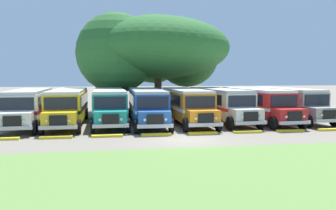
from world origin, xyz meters
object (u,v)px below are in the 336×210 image
(parked_bus_slot_7, at_px, (285,102))
(parked_bus_slot_3, at_px, (147,104))
(parked_bus_slot_0, at_px, (29,105))
(broad_shade_tree, at_px, (154,50))
(parked_bus_slot_6, at_px, (256,103))
(parked_bus_slot_2, at_px, (109,104))
(parked_bus_slot_4, at_px, (186,104))
(parked_bus_slot_5, at_px, (220,103))
(parked_bus_slot_1, at_px, (68,105))

(parked_bus_slot_7, bearing_deg, parked_bus_slot_3, -92.04)
(parked_bus_slot_0, bearing_deg, broad_shade_tree, 126.77)
(parked_bus_slot_0, bearing_deg, parked_bus_slot_6, 85.77)
(parked_bus_slot_2, bearing_deg, parked_bus_slot_4, 84.06)
(parked_bus_slot_2, relative_size, parked_bus_slot_7, 0.99)
(parked_bus_slot_4, bearing_deg, parked_bus_slot_5, 95.99)
(parked_bus_slot_3, relative_size, parked_bus_slot_7, 0.99)
(parked_bus_slot_4, xyz_separation_m, parked_bus_slot_6, (6.26, -0.01, 0.00))
(parked_bus_slot_4, bearing_deg, parked_bus_slot_1, -93.60)
(parked_bus_slot_2, xyz_separation_m, parked_bus_slot_4, (6.35, -0.54, 0.00))
(parked_bus_slot_6, relative_size, broad_shade_tree, 0.67)
(parked_bus_slot_0, height_order, parked_bus_slot_2, same)
(parked_bus_slot_2, bearing_deg, parked_bus_slot_6, 86.44)
(parked_bus_slot_6, distance_m, parked_bus_slot_7, 3.04)
(parked_bus_slot_3, bearing_deg, parked_bus_slot_2, -100.48)
(parked_bus_slot_1, distance_m, parked_bus_slot_4, 9.64)
(parked_bus_slot_5, distance_m, parked_bus_slot_6, 3.19)
(parked_bus_slot_0, distance_m, parked_bus_slot_7, 21.90)
(parked_bus_slot_6, bearing_deg, broad_shade_tree, -144.87)
(parked_bus_slot_5, xyz_separation_m, parked_bus_slot_6, (3.17, -0.39, 0.00))
(parked_bus_slot_2, height_order, parked_bus_slot_5, same)
(parked_bus_slot_1, relative_size, parked_bus_slot_2, 1.00)
(parked_bus_slot_0, xyz_separation_m, parked_bus_slot_4, (12.66, -0.53, 0.00))
(parked_bus_slot_3, distance_m, parked_bus_slot_4, 3.30)
(parked_bus_slot_3, relative_size, parked_bus_slot_4, 1.00)
(parked_bus_slot_6, bearing_deg, parked_bus_slot_1, -95.13)
(parked_bus_slot_0, xyz_separation_m, broad_shade_tree, (11.15, 9.15, 5.19))
(parked_bus_slot_5, bearing_deg, parked_bus_slot_0, -94.66)
(parked_bus_slot_4, distance_m, broad_shade_tree, 11.08)
(parked_bus_slot_6, bearing_deg, parked_bus_slot_0, -95.22)
(parked_bus_slot_5, xyz_separation_m, parked_bus_slot_7, (6.15, 0.21, 0.00))
(parked_bus_slot_1, relative_size, parked_bus_slot_4, 1.00)
(parked_bus_slot_0, relative_size, parked_bus_slot_2, 1.00)
(parked_bus_slot_3, distance_m, parked_bus_slot_5, 6.41)
(parked_bus_slot_5, relative_size, parked_bus_slot_7, 1.00)
(parked_bus_slot_4, height_order, parked_bus_slot_6, same)
(parked_bus_slot_3, distance_m, parked_bus_slot_7, 12.56)
(parked_bus_slot_2, bearing_deg, parked_bus_slot_1, -88.83)
(broad_shade_tree, bearing_deg, parked_bus_slot_6, -51.28)
(parked_bus_slot_0, height_order, parked_bus_slot_1, same)
(parked_bus_slot_1, height_order, parked_bus_slot_2, same)
(parked_bus_slot_1, distance_m, parked_bus_slot_7, 18.87)
(parked_bus_slot_5, bearing_deg, parked_bus_slot_1, -94.28)
(parked_bus_slot_6, height_order, parked_bus_slot_7, same)
(parked_bus_slot_6, distance_m, broad_shade_tree, 13.46)
(parked_bus_slot_5, height_order, parked_bus_slot_7, same)
(parked_bus_slot_4, relative_size, parked_bus_slot_7, 0.99)
(parked_bus_slot_1, bearing_deg, broad_shade_tree, 138.25)
(parked_bus_slot_1, distance_m, parked_bus_slot_6, 15.90)
(parked_bus_slot_3, height_order, parked_bus_slot_4, same)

